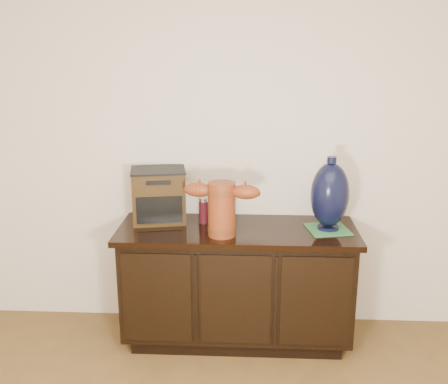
# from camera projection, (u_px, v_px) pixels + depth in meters

# --- Properties ---
(room) EXTENTS (5.00, 5.00, 5.00)m
(room) POSITION_uv_depth(u_px,v_px,m) (206.00, 367.00, 0.92)
(room) COLOR brown
(room) RESTS_ON ground
(sideboard) EXTENTS (1.46, 0.56, 0.75)m
(sideboard) POSITION_uv_depth(u_px,v_px,m) (237.00, 283.00, 3.30)
(sideboard) COLOR black
(sideboard) RESTS_ON ground
(terracotta_vessel) EXTENTS (0.45, 0.18, 0.32)m
(terracotta_vessel) POSITION_uv_depth(u_px,v_px,m) (222.00, 206.00, 3.03)
(terracotta_vessel) COLOR brown
(terracotta_vessel) RESTS_ON sideboard
(tv_radio) EXTENTS (0.38, 0.33, 0.34)m
(tv_radio) POSITION_uv_depth(u_px,v_px,m) (159.00, 195.00, 3.30)
(tv_radio) COLOR #37230D
(tv_radio) RESTS_ON sideboard
(green_mat) EXTENTS (0.28, 0.28, 0.01)m
(green_mat) POSITION_uv_depth(u_px,v_px,m) (328.00, 229.00, 3.17)
(green_mat) COLOR #32713F
(green_mat) RESTS_ON sideboard
(lamp_base) EXTENTS (0.27, 0.27, 0.45)m
(lamp_base) POSITION_uv_depth(u_px,v_px,m) (330.00, 195.00, 3.11)
(lamp_base) COLOR black
(lamp_base) RESTS_ON green_mat
(spray_can) EXTENTS (0.06, 0.06, 0.17)m
(spray_can) POSITION_uv_depth(u_px,v_px,m) (204.00, 211.00, 3.27)
(spray_can) COLOR maroon
(spray_can) RESTS_ON sideboard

